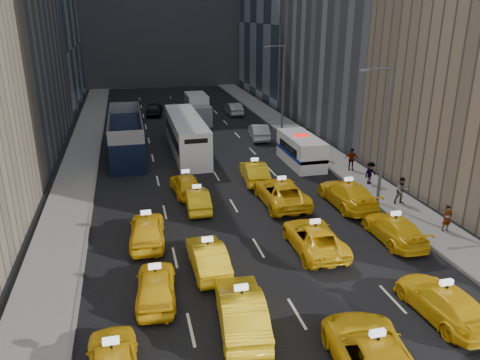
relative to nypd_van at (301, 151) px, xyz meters
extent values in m
plane|color=black|center=(-7.41, -21.36, -1.17)|extent=(160.00, 160.00, 0.00)
cube|color=gray|center=(-17.91, 3.64, -1.09)|extent=(3.00, 90.00, 0.15)
cube|color=gray|center=(3.09, 3.64, -1.09)|extent=(3.00, 90.00, 0.15)
cube|color=slate|center=(-16.46, 3.64, -1.08)|extent=(0.15, 90.00, 0.18)
cube|color=slate|center=(1.64, 3.64, -1.08)|extent=(0.15, 90.00, 0.18)
cylinder|color=#595B60|center=(1.89, -9.36, 3.33)|extent=(0.20, 0.20, 9.00)
cylinder|color=#595B60|center=(0.99, -9.36, 7.63)|extent=(1.80, 0.12, 0.12)
cube|color=slate|center=(0.09, -9.36, 7.58)|extent=(0.50, 0.22, 0.12)
cylinder|color=#595B60|center=(1.89, 10.64, 3.33)|extent=(0.20, 0.20, 9.00)
cylinder|color=#595B60|center=(0.99, 10.64, 7.63)|extent=(1.80, 0.12, 0.12)
cube|color=slate|center=(0.09, 10.64, 7.58)|extent=(0.50, 0.22, 0.12)
imported|color=yellow|center=(-9.91, -19.68, -0.35)|extent=(2.23, 5.12, 1.64)
imported|color=yellow|center=(-6.06, -23.35, -0.39)|extent=(3.23, 5.90, 1.57)
imported|color=yellow|center=(-1.60, -20.93, -0.47)|extent=(2.24, 4.95, 1.41)
imported|color=yellow|center=(-13.08, -16.93, -0.44)|extent=(2.08, 4.40, 1.45)
imported|color=yellow|center=(-10.44, -14.98, -0.44)|extent=(1.66, 4.48, 1.46)
imported|color=yellow|center=(-4.58, -14.24, -0.45)|extent=(2.56, 5.26, 1.44)
imported|color=yellow|center=(0.14, -14.25, -0.47)|extent=(2.04, 4.87, 1.41)
imported|color=yellow|center=(-13.17, -11.32, -0.38)|extent=(2.16, 4.77, 1.59)
imported|color=yellow|center=(-9.80, -7.36, -0.50)|extent=(1.54, 4.12, 1.34)
imported|color=yellow|center=(-4.28, -7.78, -0.37)|extent=(2.68, 5.76, 1.60)
imported|color=yellow|center=(-0.18, -9.07, -0.36)|extent=(2.36, 5.62, 1.62)
imported|color=yellow|center=(-10.17, -4.57, -0.44)|extent=(2.08, 4.43, 1.47)
imported|color=yellow|center=(-4.87, -3.23, -0.41)|extent=(1.98, 4.72, 1.52)
cube|color=white|center=(0.00, 0.00, 0.03)|extent=(2.54, 6.11, 2.41)
cylinder|color=black|center=(-1.00, -2.11, -0.69)|extent=(0.28, 0.96, 0.96)
cylinder|color=black|center=(1.00, -2.11, -0.69)|extent=(0.28, 0.96, 0.96)
cylinder|color=black|center=(-1.00, 2.11, -0.69)|extent=(0.28, 0.96, 0.96)
cylinder|color=black|center=(1.00, 2.11, -0.69)|extent=(0.28, 0.96, 0.96)
cube|color=navy|center=(0.00, 0.00, -0.13)|extent=(2.59, 6.11, 0.27)
cube|color=red|center=(0.00, 0.00, 1.32)|extent=(1.11, 0.43, 0.18)
cube|color=black|center=(-13.98, 6.31, 0.60)|extent=(4.10, 12.41, 3.54)
cylinder|color=black|center=(-15.22, 1.13, -0.62)|extent=(0.28, 1.10, 1.10)
cylinder|color=black|center=(-12.75, 1.13, -0.62)|extent=(0.28, 1.10, 1.10)
cylinder|color=black|center=(-15.22, 11.50, -0.62)|extent=(0.28, 1.10, 1.10)
cylinder|color=black|center=(-12.75, 11.50, -0.62)|extent=(0.28, 1.10, 1.10)
cube|color=silver|center=(-8.77, 5.77, 0.44)|extent=(3.23, 12.58, 3.22)
cylinder|color=black|center=(-9.92, 0.44, -0.62)|extent=(0.28, 1.10, 1.10)
cylinder|color=black|center=(-7.62, 0.44, -0.62)|extent=(0.28, 1.10, 1.10)
cylinder|color=black|center=(-9.92, 11.10, -0.62)|extent=(0.28, 1.10, 1.10)
cylinder|color=black|center=(-7.62, 11.10, -0.62)|extent=(0.28, 1.10, 1.10)
cube|color=silver|center=(-5.85, 18.01, 0.34)|extent=(2.38, 6.66, 3.03)
cylinder|color=black|center=(-6.84, 15.60, -0.62)|extent=(0.28, 1.10, 1.10)
cylinder|color=black|center=(-4.87, 15.60, -0.62)|extent=(0.28, 1.10, 1.10)
cylinder|color=black|center=(-6.84, 20.42, -0.62)|extent=(0.28, 1.10, 1.10)
cylinder|color=black|center=(-4.87, 20.42, -0.62)|extent=(0.28, 1.10, 1.10)
imported|color=#A9ABB1|center=(-1.17, 8.59, -0.40)|extent=(2.25, 4.85, 1.54)
imported|color=black|center=(-14.18, 18.79, -0.43)|extent=(3.10, 5.60, 1.48)
imported|color=gray|center=(-4.48, 25.17, -0.41)|extent=(2.35, 5.32, 1.52)
imported|color=black|center=(-10.54, 22.72, -0.37)|extent=(2.47, 4.88, 1.59)
imported|color=#979A9E|center=(-1.00, 20.69, -0.43)|extent=(1.57, 4.49, 1.48)
imported|color=gray|center=(3.50, -14.18, -0.23)|extent=(0.58, 0.39, 1.57)
imported|color=gray|center=(3.22, -9.93, -0.12)|extent=(0.92, 0.57, 1.81)
imported|color=gray|center=(3.08, -6.07, -0.19)|extent=(1.16, 0.79, 1.65)
imported|color=gray|center=(3.17, -2.78, -0.14)|extent=(1.12, 0.72, 1.76)
imported|color=gray|center=(2.18, 0.40, -0.21)|extent=(0.87, 0.62, 1.61)
imported|color=gray|center=(1.97, 3.71, -0.08)|extent=(1.80, 1.10, 1.87)
camera|label=1|loc=(-13.65, -34.97, 10.85)|focal=35.00mm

